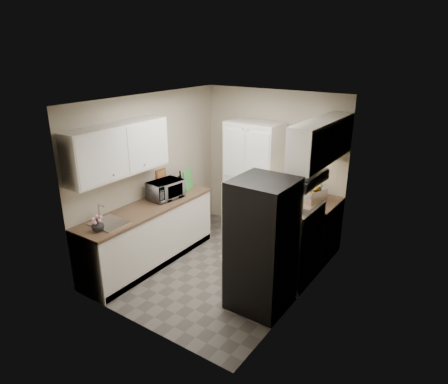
# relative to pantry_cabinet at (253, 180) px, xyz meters

# --- Properties ---
(ground) EXTENTS (3.20, 3.20, 0.00)m
(ground) POSITION_rel_pantry_cabinet_xyz_m (0.20, -1.32, -1.00)
(ground) COLOR #56514C
(ground) RESTS_ON ground
(room_shell) EXTENTS (2.64, 3.24, 2.52)m
(room_shell) POSITION_rel_pantry_cabinet_xyz_m (0.18, -1.32, 0.63)
(room_shell) COLOR #AFA18D
(room_shell) RESTS_ON ground
(pantry_cabinet) EXTENTS (0.90, 0.55, 2.00)m
(pantry_cabinet) POSITION_rel_pantry_cabinet_xyz_m (0.00, 0.00, 0.00)
(pantry_cabinet) COLOR silver
(pantry_cabinet) RESTS_ON ground
(base_cabinet_left) EXTENTS (0.60, 2.30, 0.88)m
(base_cabinet_left) POSITION_rel_pantry_cabinet_xyz_m (-0.79, -1.75, -0.56)
(base_cabinet_left) COLOR silver
(base_cabinet_left) RESTS_ON ground
(countertop_left) EXTENTS (0.63, 2.33, 0.04)m
(countertop_left) POSITION_rel_pantry_cabinet_xyz_m (-0.79, -1.75, -0.10)
(countertop_left) COLOR brown
(countertop_left) RESTS_ON base_cabinet_left
(base_cabinet_right) EXTENTS (0.60, 0.80, 0.88)m
(base_cabinet_right) POSITION_rel_pantry_cabinet_xyz_m (1.19, -0.12, -0.56)
(base_cabinet_right) COLOR silver
(base_cabinet_right) RESTS_ON ground
(countertop_right) EXTENTS (0.63, 0.83, 0.04)m
(countertop_right) POSITION_rel_pantry_cabinet_xyz_m (1.19, -0.12, -0.10)
(countertop_right) COLOR brown
(countertop_right) RESTS_ON base_cabinet_right
(electric_range) EXTENTS (0.71, 0.78, 1.13)m
(electric_range) POSITION_rel_pantry_cabinet_xyz_m (1.17, -0.93, -0.52)
(electric_range) COLOR #B7B7BC
(electric_range) RESTS_ON ground
(refrigerator) EXTENTS (0.70, 0.72, 1.70)m
(refrigerator) POSITION_rel_pantry_cabinet_xyz_m (1.14, -1.73, -0.15)
(refrigerator) COLOR #B7B7BC
(refrigerator) RESTS_ON ground
(microwave) EXTENTS (0.41, 0.55, 0.28)m
(microwave) POSITION_rel_pantry_cabinet_xyz_m (-0.79, -1.33, 0.06)
(microwave) COLOR silver
(microwave) RESTS_ON countertop_left
(wine_bottle) EXTENTS (0.08, 0.08, 0.30)m
(wine_bottle) POSITION_rel_pantry_cabinet_xyz_m (-0.85, -0.91, 0.07)
(wine_bottle) COLOR black
(wine_bottle) RESTS_ON countertop_left
(flower_vase) EXTENTS (0.17, 0.17, 0.17)m
(flower_vase) POSITION_rel_pantry_cabinet_xyz_m (-0.73, -2.69, 0.00)
(flower_vase) COLOR silver
(flower_vase) RESTS_ON countertop_left
(cutting_board) EXTENTS (0.09, 0.27, 0.34)m
(cutting_board) POSITION_rel_pantry_cabinet_xyz_m (-0.78, -0.80, 0.09)
(cutting_board) COLOR green
(cutting_board) RESTS_ON countertop_left
(toaster_oven) EXTENTS (0.39, 0.43, 0.21)m
(toaster_oven) POSITION_rel_pantry_cabinet_xyz_m (1.13, -0.16, 0.02)
(toaster_oven) COLOR #B7B7BC
(toaster_oven) RESTS_ON countertop_right
(fruit_basket) EXTENTS (0.32, 0.32, 0.10)m
(fruit_basket) POSITION_rel_pantry_cabinet_xyz_m (1.16, -0.19, 0.18)
(fruit_basket) COLOR #ED9B00
(fruit_basket) RESTS_ON toaster_oven
(kitchen_mat) EXTENTS (0.56, 0.78, 0.01)m
(kitchen_mat) POSITION_rel_pantry_cabinet_xyz_m (0.27, -0.71, -0.99)
(kitchen_mat) COLOR tan
(kitchen_mat) RESTS_ON ground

